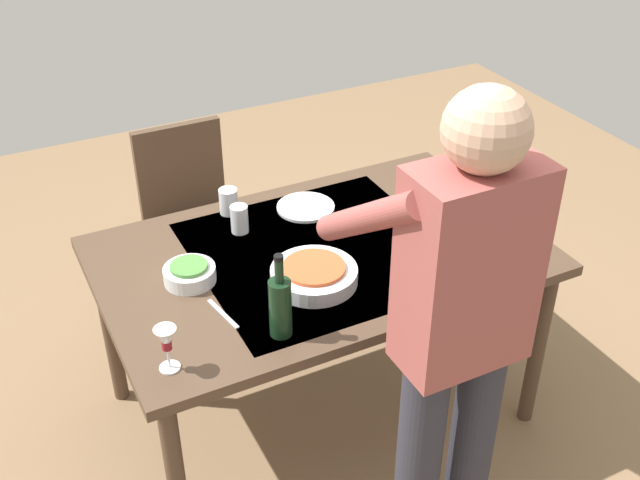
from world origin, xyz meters
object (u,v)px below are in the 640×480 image
(wine_bottle, at_px, (280,306))
(chair_near, at_px, (190,212))
(dining_table, at_px, (320,268))
(person_server, at_px, (457,328))
(wine_glass_right, at_px, (166,341))
(serving_bowl_pasta, at_px, (314,274))
(side_bowl_salad, at_px, (190,273))
(dinner_plate_near, at_px, (306,207))
(water_cup_near_left, at_px, (229,201))
(water_cup_near_right, at_px, (239,219))
(wine_glass_left, at_px, (496,222))

(wine_bottle, bearing_deg, chair_near, -94.54)
(dining_table, relative_size, person_server, 0.94)
(wine_glass_right, relative_size, serving_bowl_pasta, 0.50)
(dining_table, relative_size, side_bowl_salad, 8.83)
(serving_bowl_pasta, height_order, dinner_plate_near, serving_bowl_pasta)
(dining_table, xyz_separation_m, wine_bottle, (0.32, 0.36, 0.18))
(person_server, xyz_separation_m, water_cup_near_left, (0.24, -1.17, -0.13))
(water_cup_near_right, bearing_deg, water_cup_near_left, -94.99)
(person_server, relative_size, water_cup_near_right, 15.53)
(water_cup_near_left, relative_size, water_cup_near_right, 0.95)
(dinner_plate_near, bearing_deg, water_cup_near_left, -20.60)
(wine_glass_right, bearing_deg, dining_table, -152.32)
(person_server, bearing_deg, wine_glass_right, -29.40)
(person_server, height_order, wine_glass_right, person_server)
(wine_glass_right, bearing_deg, wine_bottle, 179.78)
(dining_table, height_order, serving_bowl_pasta, serving_bowl_pasta)
(wine_glass_right, bearing_deg, water_cup_near_left, -122.36)
(wine_bottle, bearing_deg, serving_bowl_pasta, -137.12)
(chair_near, xyz_separation_m, serving_bowl_pasta, (-0.11, 1.04, 0.28))
(serving_bowl_pasta, bearing_deg, wine_bottle, 42.88)
(person_server, distance_m, wine_bottle, 0.55)
(wine_bottle, distance_m, water_cup_near_left, 0.77)
(chair_near, bearing_deg, dining_table, 103.82)
(water_cup_near_left, bearing_deg, chair_near, -87.40)
(wine_bottle, xyz_separation_m, side_bowl_salad, (0.16, -0.40, -0.08))
(wine_glass_right, distance_m, serving_bowl_pasta, 0.61)
(dining_table, distance_m, water_cup_near_left, 0.47)
(side_bowl_salad, bearing_deg, serving_bowl_pasta, 152.46)
(person_server, distance_m, wine_glass_right, 0.84)
(dining_table, distance_m, wine_glass_right, 0.79)
(person_server, distance_m, wine_glass_left, 0.74)
(wine_glass_left, relative_size, dinner_plate_near, 0.66)
(wine_bottle, relative_size, serving_bowl_pasta, 0.99)
(wine_glass_left, relative_size, water_cup_near_right, 1.39)
(dinner_plate_near, bearing_deg, person_server, 87.80)
(chair_near, bearing_deg, water_cup_near_right, 90.82)
(dining_table, xyz_separation_m, side_bowl_salad, (0.48, -0.04, 0.11))
(chair_near, distance_m, wine_bottle, 1.30)
(wine_glass_right, xyz_separation_m, serving_bowl_pasta, (-0.58, -0.20, -0.07))
(wine_glass_left, bearing_deg, dinner_plate_near, -48.22)
(wine_bottle, bearing_deg, wine_glass_left, -173.59)
(dining_table, bearing_deg, wine_bottle, 48.49)
(water_cup_near_right, bearing_deg, serving_bowl_pasta, 104.20)
(water_cup_near_right, bearing_deg, dining_table, 128.85)
(person_server, xyz_separation_m, wine_glass_right, (0.72, -0.41, -0.08))
(water_cup_near_right, distance_m, dinner_plate_near, 0.30)
(water_cup_near_right, xyz_separation_m, dinner_plate_near, (-0.30, -0.04, -0.05))
(serving_bowl_pasta, bearing_deg, water_cup_near_left, -80.65)
(serving_bowl_pasta, xyz_separation_m, side_bowl_salad, (0.38, -0.20, 0.00))
(water_cup_near_left, xyz_separation_m, water_cup_near_right, (0.01, 0.15, 0.00))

